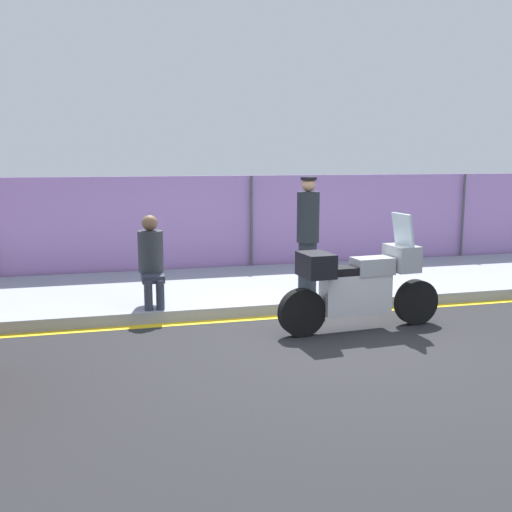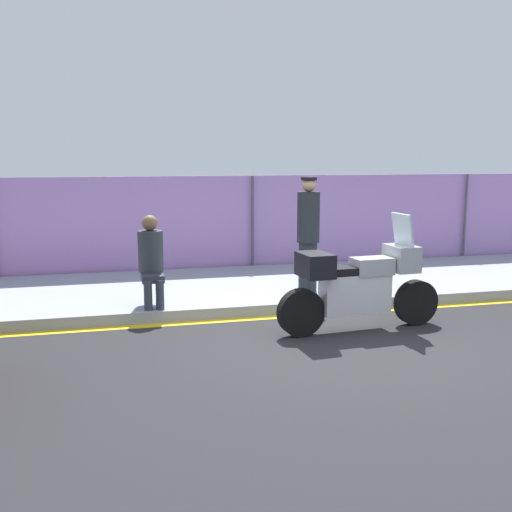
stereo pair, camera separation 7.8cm
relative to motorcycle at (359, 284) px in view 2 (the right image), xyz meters
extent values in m
plane|color=#262628|center=(-0.41, -0.33, -0.61)|extent=(120.00, 120.00, 0.00)
cube|color=#8E93A3|center=(-0.41, 2.52, -0.53)|extent=(34.17, 3.11, 0.16)
cube|color=gold|center=(-0.41, 0.88, -0.61)|extent=(34.17, 0.18, 0.01)
cube|color=#AD7FC6|center=(-0.41, 4.17, 0.33)|extent=(32.46, 0.08, 1.89)
cylinder|color=#4C4C51|center=(-0.41, 4.07, 0.33)|extent=(0.05, 0.05, 1.89)
cylinder|color=#4C4C51|center=(4.19, 4.07, 0.33)|extent=(0.05, 0.05, 1.89)
cylinder|color=black|center=(0.86, 0.07, -0.31)|extent=(0.62, 0.19, 0.61)
cylinder|color=black|center=(-0.81, -0.06, -0.31)|extent=(0.62, 0.19, 0.61)
cube|color=silver|center=(-0.06, 0.00, -0.11)|extent=(0.94, 0.35, 0.51)
cube|color=#999EA3|center=(0.18, 0.01, 0.23)|extent=(0.54, 0.35, 0.22)
cube|color=black|center=(-0.16, -0.01, 0.19)|extent=(0.62, 0.33, 0.10)
cube|color=#999EA3|center=(0.61, 0.05, 0.31)|extent=(0.36, 0.50, 0.34)
cube|color=silver|center=(0.61, 0.05, 0.69)|extent=(0.14, 0.43, 0.42)
cube|color=black|center=(-0.62, -0.05, 0.29)|extent=(0.40, 0.53, 0.30)
cylinder|color=#1E2328|center=(-0.12, 1.67, -0.06)|extent=(0.28, 0.28, 0.78)
cylinder|color=#1E2328|center=(-0.12, 1.67, 0.71)|extent=(0.35, 0.35, 0.78)
sphere|color=tan|center=(-0.12, 1.67, 1.21)|extent=(0.21, 0.21, 0.21)
cylinder|color=black|center=(-0.12, 1.67, 1.30)|extent=(0.25, 0.25, 0.05)
cylinder|color=#2D3342|center=(-2.62, 1.09, -0.24)|extent=(0.11, 0.11, 0.41)
cylinder|color=#2D3342|center=(-2.46, 1.09, -0.24)|extent=(0.11, 0.11, 0.41)
cube|color=#2D3342|center=(-2.54, 1.30, -0.04)|extent=(0.30, 0.41, 0.10)
cylinder|color=#2D3338|center=(-2.54, 1.50, 0.30)|extent=(0.36, 0.36, 0.58)
sphere|color=brown|center=(-2.54, 1.50, 0.71)|extent=(0.22, 0.22, 0.22)
camera|label=1|loc=(-3.21, -6.97, 1.62)|focal=42.00mm
camera|label=2|loc=(-3.14, -6.99, 1.62)|focal=42.00mm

